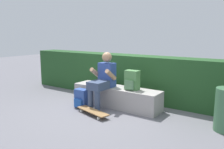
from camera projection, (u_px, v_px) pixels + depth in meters
name	position (u px, v px, depth m)	size (l,w,h in m)	color
ground_plane	(108.00, 110.00, 4.93)	(24.00, 24.00, 0.00)	slate
bench_main	(116.00, 97.00, 5.15)	(2.01, 0.48, 0.43)	#A49E9A
person_skater	(103.00, 78.00, 5.01)	(0.49, 0.62, 1.18)	#2D4793
skateboard_near_person	(93.00, 111.00, 4.61)	(0.82, 0.39, 0.09)	olive
backpack_on_bench	(132.00, 80.00, 4.85)	(0.28, 0.23, 0.40)	#51894C
backpack_on_ground	(81.00, 99.00, 5.06)	(0.28, 0.23, 0.40)	#2D4C99
hedge_row	(133.00, 77.00, 5.77)	(6.22, 0.57, 1.05)	#224B23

